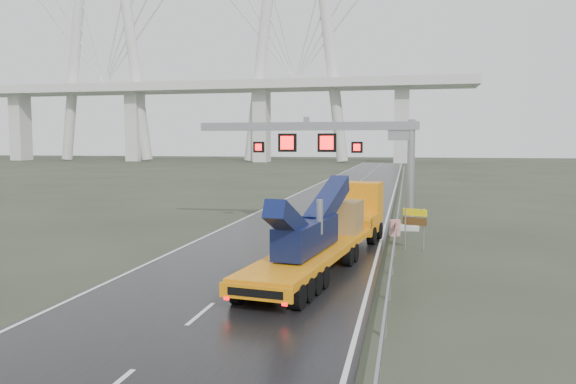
% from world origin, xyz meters
% --- Properties ---
extents(ground, '(400.00, 400.00, 0.00)m').
position_xyz_m(ground, '(0.00, 0.00, 0.00)').
color(ground, '#2A3122').
rests_on(ground, ground).
extents(road, '(11.00, 200.00, 0.02)m').
position_xyz_m(road, '(0.00, 40.00, 0.01)').
color(road, black).
rests_on(road, ground).
extents(guardrail, '(0.20, 140.00, 1.40)m').
position_xyz_m(guardrail, '(6.10, 30.00, 0.70)').
color(guardrail, gray).
rests_on(guardrail, ground).
extents(sign_gantry, '(14.90, 1.20, 7.42)m').
position_xyz_m(sign_gantry, '(2.10, 17.99, 5.61)').
color(sign_gantry, silver).
rests_on(sign_gantry, ground).
extents(heavy_haul_truck, '(4.77, 17.41, 4.05)m').
position_xyz_m(heavy_haul_truck, '(3.20, 8.23, 1.57)').
color(heavy_haul_truck, orange).
rests_on(heavy_haul_truck, ground).
extents(exit_sign_pair, '(1.24, 0.59, 2.28)m').
position_xyz_m(exit_sign_pair, '(7.10, 10.80, 1.60)').
color(exit_sign_pair, gray).
rests_on(exit_sign_pair, ground).
extents(striped_barrier, '(0.66, 0.47, 1.01)m').
position_xyz_m(striped_barrier, '(6.00, 15.31, 0.50)').
color(striped_barrier, red).
rests_on(striped_barrier, ground).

